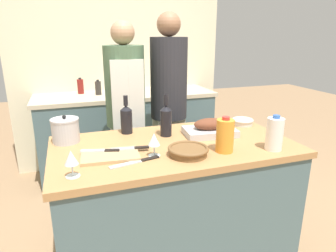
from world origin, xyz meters
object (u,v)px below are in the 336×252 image
(knife_paring, at_px, (131,148))
(condiment_bottle_tall, at_px, (80,86))
(wine_bottle_dark, at_px, (166,120))
(person_cook_guest, at_px, (169,103))
(cutting_board, at_px, (110,156))
(stock_pot, at_px, (65,130))
(person_cook_aproned, at_px, (126,111))
(mixing_bowl, at_px, (243,121))
(wicker_basket, at_px, (188,151))
(knife_bread, at_px, (102,151))
(wine_bottle_green, at_px, (126,119))
(milk_jug, at_px, (275,134))
(juice_jug, at_px, (225,136))
(roasting_pan, at_px, (210,129))
(condiment_bottle_short, at_px, (98,88))
(wine_glass_left, at_px, (71,159))
(wine_glass_right, at_px, (154,140))
(knife_chef, at_px, (137,162))

(knife_paring, bearing_deg, condiment_bottle_tall, 96.00)
(wine_bottle_dark, xyz_separation_m, person_cook_guest, (0.23, 0.62, -0.03))
(cutting_board, xyz_separation_m, stock_pot, (-0.23, 0.33, 0.07))
(person_cook_aproned, bearing_deg, mixing_bowl, -33.50)
(wicker_basket, relative_size, knife_bread, 1.06)
(cutting_board, relative_size, wine_bottle_green, 1.26)
(mixing_bowl, bearing_deg, knife_bread, -167.47)
(milk_jug, bearing_deg, person_cook_aproned, 122.46)
(juice_jug, bearing_deg, condiment_bottle_tall, 110.20)
(juice_jug, bearing_deg, roasting_pan, 79.93)
(wine_bottle_green, bearing_deg, knife_paring, -97.24)
(stock_pot, relative_size, juice_jug, 0.84)
(wicker_basket, height_order, condiment_bottle_short, condiment_bottle_short)
(roasting_pan, height_order, wine_bottle_green, wine_bottle_green)
(knife_paring, bearing_deg, wicker_basket, -27.98)
(roasting_pan, xyz_separation_m, cutting_board, (-0.69, -0.17, -0.04))
(wine_bottle_green, height_order, wine_glass_left, wine_bottle_green)
(mixing_bowl, height_order, knife_bread, mixing_bowl)
(roasting_pan, xyz_separation_m, juice_jug, (-0.05, -0.29, 0.05))
(stock_pot, bearing_deg, condiment_bottle_tall, 83.06)
(stock_pot, xyz_separation_m, condiment_bottle_short, (0.34, 1.30, 0.03))
(wicker_basket, bearing_deg, knife_paring, 152.02)
(wine_glass_right, bearing_deg, knife_paring, 136.10)
(stock_pot, bearing_deg, knife_chef, -52.21)
(wicker_basket, xyz_separation_m, knife_paring, (-0.29, 0.16, -0.01))
(juice_jug, height_order, condiment_bottle_tall, juice_jug)
(person_cook_guest, bearing_deg, cutting_board, -127.64)
(cutting_board, xyz_separation_m, juice_jug, (0.64, -0.13, 0.09))
(roasting_pan, relative_size, condiment_bottle_tall, 2.12)
(wine_glass_left, height_order, person_cook_aproned, person_cook_aproned)
(milk_jug, distance_m, knife_paring, 0.84)
(milk_jug, xyz_separation_m, wine_glass_left, (-1.13, 0.01, -0.00))
(wine_glass_left, bearing_deg, person_cook_guest, 50.99)
(person_cook_aproned, bearing_deg, wine_bottle_dark, -74.01)
(milk_jug, relative_size, person_cook_aproned, 0.13)
(juice_jug, distance_m, wine_bottle_green, 0.70)
(knife_paring, distance_m, condiment_bottle_short, 1.59)
(cutting_board, relative_size, condiment_bottle_tall, 1.95)
(stock_pot, bearing_deg, juice_jug, -28.11)
(stock_pot, height_order, milk_jug, milk_jug)
(knife_chef, bearing_deg, mixing_bowl, 24.51)
(mixing_bowl, bearing_deg, knife_chef, -155.49)
(mixing_bowl, relative_size, knife_bread, 0.73)
(milk_jug, height_order, person_cook_aproned, person_cook_aproned)
(wine_glass_left, xyz_separation_m, knife_bread, (0.17, 0.24, -0.07))
(wine_glass_right, xyz_separation_m, condiment_bottle_tall, (-0.29, 1.82, 0.02))
(milk_jug, relative_size, knife_chef, 0.74)
(roasting_pan, relative_size, wicker_basket, 1.56)
(condiment_bottle_tall, relative_size, condiment_bottle_short, 1.07)
(wine_bottle_dark, relative_size, person_cook_guest, 0.17)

